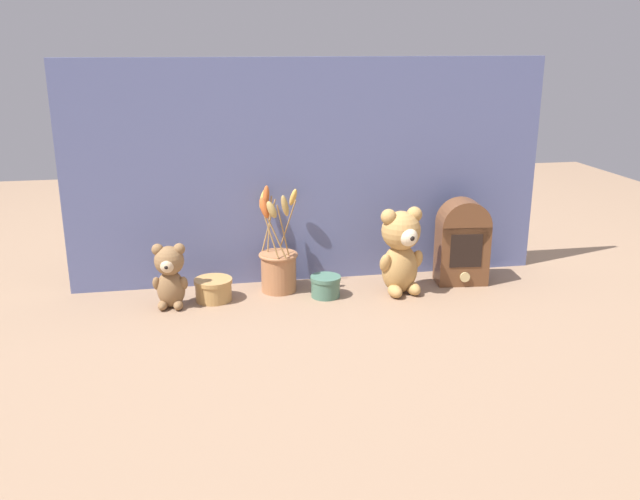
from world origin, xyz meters
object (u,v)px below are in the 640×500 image
(teddy_bear_large, at_px, (401,249))
(decorative_tin_short, at_px, (214,289))
(vintage_radio, at_px, (463,241))
(teddy_bear_medium, at_px, (170,275))
(flower_vase, at_px, (278,264))
(decorative_tin_tall, at_px, (326,286))

(teddy_bear_large, height_order, decorative_tin_short, teddy_bear_large)
(teddy_bear_large, distance_m, vintage_radio, 0.22)
(teddy_bear_medium, relative_size, vintage_radio, 0.71)
(decorative_tin_short, bearing_deg, teddy_bear_medium, -165.00)
(teddy_bear_medium, distance_m, flower_vase, 0.32)
(decorative_tin_tall, bearing_deg, teddy_bear_medium, 179.90)
(teddy_bear_medium, relative_size, decorative_tin_short, 1.69)
(flower_vase, height_order, decorative_tin_tall, flower_vase)
(decorative_tin_tall, relative_size, decorative_tin_short, 0.81)
(teddy_bear_large, xyz_separation_m, decorative_tin_short, (-0.55, 0.04, -0.10))
(teddy_bear_medium, bearing_deg, teddy_bear_large, -0.79)
(flower_vase, bearing_deg, teddy_bear_medium, -166.58)
(flower_vase, distance_m, vintage_radio, 0.57)
(teddy_bear_large, xyz_separation_m, teddy_bear_medium, (-0.67, 0.01, -0.04))
(vintage_radio, height_order, decorative_tin_short, vintage_radio)
(decorative_tin_tall, bearing_deg, flower_vase, 149.86)
(teddy_bear_large, bearing_deg, decorative_tin_tall, 177.83)
(teddy_bear_medium, distance_m, vintage_radio, 0.88)
(teddy_bear_medium, xyz_separation_m, decorative_tin_tall, (0.44, -0.00, -0.07))
(teddy_bear_large, xyz_separation_m, flower_vase, (-0.35, 0.08, -0.05))
(vintage_radio, bearing_deg, teddy_bear_medium, -177.10)
(teddy_bear_large, relative_size, teddy_bear_medium, 1.40)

